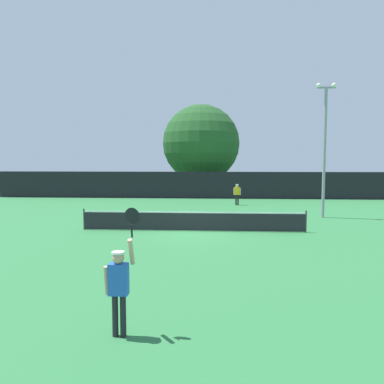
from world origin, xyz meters
TOP-DOWN VIEW (x-y plane):
  - ground_plane at (0.00, 0.00)m, footprint 120.00×120.00m
  - tennis_net at (0.00, 0.00)m, footprint 11.18×0.08m
  - perimeter_fence at (0.00, 16.42)m, footprint 39.67×0.12m
  - player_serving at (-0.73, -11.34)m, footprint 0.67×0.40m
  - player_receiving at (2.81, 11.24)m, footprint 0.57×0.24m
  - tennis_ball at (-2.18, 0.92)m, footprint 0.07×0.07m
  - light_pole at (7.75, 5.00)m, footprint 1.18×0.28m
  - large_tree at (-0.49, 21.42)m, footprint 8.14×8.14m
  - parked_car_near at (-8.48, 22.66)m, footprint 2.02×4.25m
  - parked_car_mid at (-3.27, 24.36)m, footprint 1.92×4.21m

SIDE VIEW (x-z plane):
  - ground_plane at x=0.00m, z-range 0.00..0.00m
  - tennis_ball at x=-2.18m, z-range 0.00..0.07m
  - tennis_net at x=0.00m, z-range -0.02..1.05m
  - parked_car_near at x=-8.48m, z-range -0.07..1.62m
  - parked_car_mid at x=-3.27m, z-range -0.07..1.62m
  - player_receiving at x=2.81m, z-range 0.19..1.85m
  - player_serving at x=-0.73m, z-range -0.15..2.42m
  - perimeter_fence at x=0.00m, z-range 0.00..2.50m
  - light_pole at x=7.75m, z-range 0.56..8.74m
  - large_tree at x=-0.49m, z-range 0.64..10.08m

